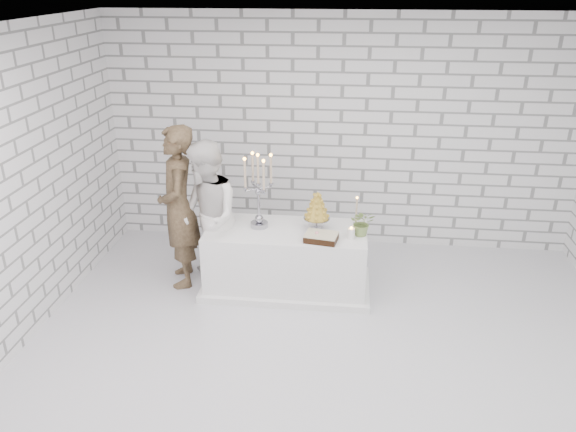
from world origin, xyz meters
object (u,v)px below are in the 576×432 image
(groom, at_px, (179,207))
(cake_table, at_px, (286,259))
(croquembouche, at_px, (317,211))
(bride, at_px, (207,218))
(candelabra, at_px, (259,191))

(groom, bearing_deg, cake_table, 70.91)
(croquembouche, bearing_deg, groom, -179.81)
(bride, relative_size, candelabra, 2.03)
(bride, height_order, candelabra, bride)
(groom, height_order, candelabra, groom)
(cake_table, bearing_deg, candelabra, 171.68)
(cake_table, bearing_deg, groom, 178.28)
(groom, bearing_deg, candelabra, 73.17)
(groom, relative_size, candelabra, 2.19)
(groom, height_order, bride, groom)
(cake_table, xyz_separation_m, groom, (-1.23, 0.04, 0.57))
(croquembouche, bearing_deg, cake_table, -172.82)
(groom, xyz_separation_m, candelabra, (0.92, 0.01, 0.23))
(candelabra, xyz_separation_m, croquembouche, (0.65, -0.00, -0.20))
(groom, bearing_deg, bride, 56.29)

